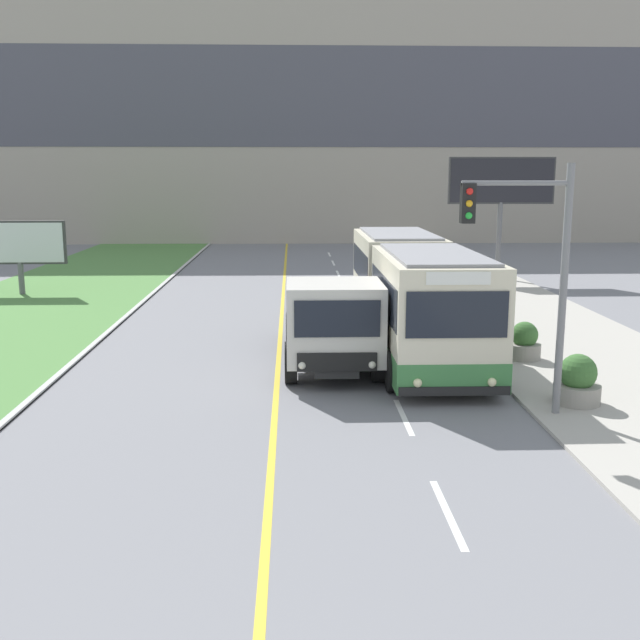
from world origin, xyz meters
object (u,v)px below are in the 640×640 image
object	(u,v)px
billboard_small	(19,244)
planter_round_third	(487,314)
city_bus	(413,293)
billboard_large	(501,186)
dump_truck	(332,324)
planter_round_far	(459,294)
traffic_light_mast	(532,258)
planter_round_near	(577,382)
planter_round_second	(524,343)

from	to	relation	value
billboard_small	planter_round_third	bearing A→B (deg)	-24.46
city_bus	billboard_large	world-z (taller)	billboard_large
city_bus	dump_truck	world-z (taller)	city_bus
billboard_large	planter_round_far	size ratio (longest dim) A/B	5.10
billboard_small	planter_round_far	xyz separation A→B (m)	(17.83, -4.10, -1.57)
traffic_light_mast	planter_round_near	distance (m)	3.22
planter_round_near	billboard_large	bearing A→B (deg)	79.63
planter_round_far	city_bus	bearing A→B (deg)	-114.60
planter_round_near	planter_round_far	xyz separation A→B (m)	(0.03, 12.07, 0.02)
billboard_large	planter_round_far	xyz separation A→B (m)	(-3.62, -7.85, -3.92)
dump_truck	planter_round_far	size ratio (longest dim) A/B	5.91
planter_round_second	planter_round_third	bearing A→B (deg)	90.02
dump_truck	planter_round_third	world-z (taller)	dump_truck
city_bus	billboard_large	bearing A→B (deg)	65.32
city_bus	billboard_small	bearing A→B (deg)	146.10
billboard_small	planter_round_second	bearing A→B (deg)	-34.23
planter_round_far	dump_truck	bearing A→B (deg)	-121.14
dump_truck	traffic_light_mast	size ratio (longest dim) A/B	1.27
planter_round_far	planter_round_near	bearing A→B (deg)	-90.14
billboard_large	billboard_small	size ratio (longest dim) A/B	1.49
traffic_light_mast	billboard_large	distance (m)	21.21
planter_round_near	planter_round_third	size ratio (longest dim) A/B	1.01
planter_round_second	planter_round_far	distance (m)	8.05
planter_round_near	planter_round_second	size ratio (longest dim) A/B	1.07
city_bus	traffic_light_mast	distance (m)	7.07
planter_round_near	planter_round_far	bearing A→B (deg)	89.86
traffic_light_mast	billboard_large	xyz separation A→B (m)	(5.03, 20.58, 1.10)
city_bus	dump_truck	size ratio (longest dim) A/B	1.80
planter_round_near	planter_round_third	bearing A→B (deg)	89.63
city_bus	planter_round_far	distance (m)	6.71
dump_truck	billboard_small	size ratio (longest dim) A/B	1.72
billboard_small	planter_round_near	bearing A→B (deg)	-42.25
billboard_large	billboard_small	bearing A→B (deg)	-170.08
planter_round_third	city_bus	bearing A→B (deg)	-144.26
planter_round_third	dump_truck	bearing A→B (deg)	-138.31
planter_round_third	planter_round_far	world-z (taller)	planter_round_far
planter_round_near	planter_round_second	bearing A→B (deg)	89.24
planter_round_third	billboard_large	bearing A→B (deg)	73.17
traffic_light_mast	planter_round_near	size ratio (longest dim) A/B	4.76
traffic_light_mast	planter_round_third	size ratio (longest dim) A/B	4.80
billboard_large	dump_truck	bearing A→B (deg)	-118.20
billboard_small	traffic_light_mast	bearing A→B (deg)	-45.71
billboard_large	city_bus	bearing A→B (deg)	-114.68
planter_round_second	planter_round_far	xyz separation A→B (m)	(-0.02, 8.05, 0.05)
billboard_small	planter_round_second	distance (m)	21.65
planter_round_second	planter_round_far	size ratio (longest dim) A/B	0.91
city_bus	traffic_light_mast	size ratio (longest dim) A/B	2.29
planter_round_second	traffic_light_mast	bearing A→B (deg)	-107.06
dump_truck	planter_round_third	bearing A→B (deg)	41.69
billboard_large	planter_round_second	world-z (taller)	billboard_large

